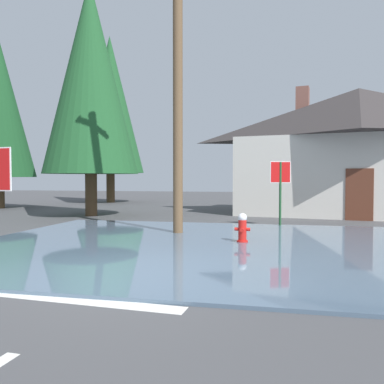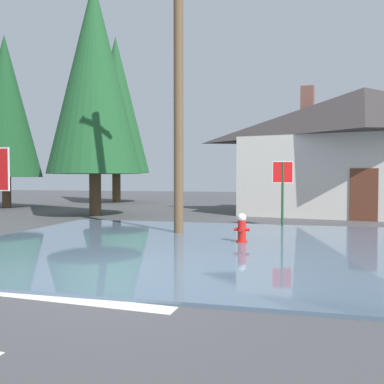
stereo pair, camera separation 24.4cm
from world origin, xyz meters
name	(u,v)px [view 1 (the left image)]	position (x,y,z in m)	size (l,w,h in m)	color
ground_plane	(119,278)	(0.00, 0.00, -0.05)	(80.00, 80.00, 0.10)	#424244
flood_puddle	(203,245)	(0.85, 3.13, 0.03)	(11.29, 8.91, 0.06)	#4C6075
lane_stop_bar	(43,297)	(-0.54, -1.37, 0.00)	(4.09, 0.30, 0.01)	silver
fire_hydrant	(242,229)	(1.76, 3.63, 0.38)	(0.39, 0.33, 0.77)	red
utility_pole	(178,55)	(-0.21, 4.93, 5.15)	(1.60, 0.28, 9.93)	brown
stop_sign_far	(280,180)	(2.69, 7.38, 1.56)	(0.67, 0.29, 2.19)	#1E4C28
house	(358,149)	(6.07, 12.63, 2.90)	(11.56, 7.31, 6.03)	beige
pine_tree_mid_left	(110,105)	(-8.26, 18.59, 6.45)	(4.38, 4.38, 10.96)	#4C3823
pine_tree_short_left	(90,77)	(-5.25, 9.65, 5.94)	(4.04, 4.04, 10.10)	#4C3823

